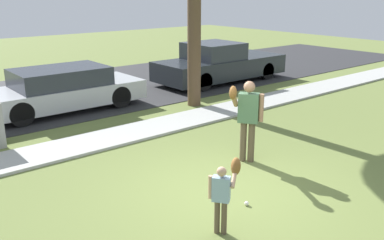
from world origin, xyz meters
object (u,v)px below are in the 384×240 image
(baseball, at_px, (247,203))
(parked_sedan_silver, at_px, (61,90))
(person_adult, at_px, (247,113))
(person_child, at_px, (225,187))
(parked_pickup_dark, at_px, (219,64))

(baseball, relative_size, parked_sedan_silver, 0.02)
(person_adult, xyz_separation_m, baseball, (-1.32, -1.30, -0.99))
(person_adult, bearing_deg, person_child, 1.20)
(person_adult, distance_m, parked_sedan_silver, 6.14)
(person_adult, distance_m, parked_pickup_dark, 7.84)
(parked_sedan_silver, bearing_deg, person_child, -96.02)
(parked_pickup_dark, bearing_deg, person_child, -132.43)
(parked_sedan_silver, xyz_separation_m, parked_pickup_dark, (6.24, 0.11, 0.05))
(parked_sedan_silver, bearing_deg, baseball, -90.01)
(person_adult, distance_m, baseball, 2.10)
(parked_pickup_dark, bearing_deg, baseball, -130.17)
(person_child, relative_size, baseball, 14.47)
(baseball, bearing_deg, person_adult, 44.43)
(person_child, bearing_deg, baseball, -14.80)
(parked_sedan_silver, distance_m, parked_pickup_dark, 6.24)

